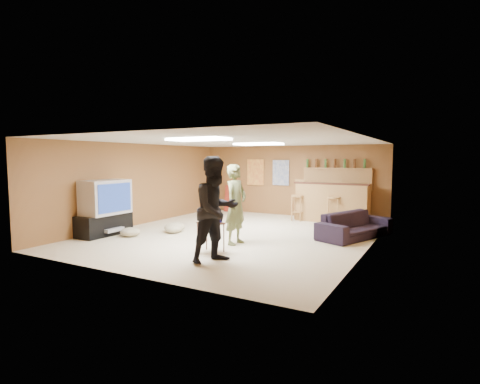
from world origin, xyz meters
The scene contains 32 objects.
ground centered at (0.00, 0.00, 0.00)m, with size 7.00×7.00×0.00m, color beige.
ceiling centered at (0.00, 0.00, 2.20)m, with size 6.00×7.00×0.02m, color silver.
wall_back centered at (0.00, 3.50, 1.10)m, with size 6.00×0.02×2.20m, color brown.
wall_front centered at (0.00, -3.50, 1.10)m, with size 6.00×0.02×2.20m, color brown.
wall_left centered at (-3.00, 0.00, 1.10)m, with size 0.02×7.00×2.20m, color brown.
wall_right centered at (3.00, 0.00, 1.10)m, with size 0.02×7.00×2.20m, color brown.
tv_stand centered at (-2.72, -1.50, 0.25)m, with size 0.55×1.30×0.50m, color black.
dvd_box centered at (-2.50, -1.50, 0.15)m, with size 0.35×0.50×0.08m, color #B2B2B7.
tv_body centered at (-2.65, -1.50, 0.90)m, with size 0.60×1.10×0.80m, color #B2B2B7.
tv_screen centered at (-2.34, -1.50, 0.90)m, with size 0.02×0.95×0.65m, color navy.
bar_counter centered at (1.50, 2.95, 0.55)m, with size 2.00×0.60×1.10m, color olive.
bar_lip centered at (1.50, 2.70, 1.10)m, with size 2.10×0.12×0.05m, color #3D1E13.
bar_shelf centered at (1.50, 3.40, 1.50)m, with size 2.00×0.18×0.05m, color olive.
bar_backing centered at (1.50, 3.42, 1.20)m, with size 2.00×0.14×0.60m, color olive.
poster_left centered at (-1.20, 3.46, 1.35)m, with size 0.60×0.03×0.85m, color #BF3F26.
poster_right centered at (-0.30, 3.46, 1.35)m, with size 0.55×0.03×0.80m, color #334C99.
folding_chair_stack centered at (-2.00, 3.30, 0.45)m, with size 0.50×0.14×0.90m, color maroon.
ceiling_panel_front centered at (0.00, -1.50, 2.17)m, with size 1.20×0.60×0.04m, color white.
ceiling_panel_back centered at (0.00, 1.20, 2.17)m, with size 1.20×0.60×0.04m, color white.
person_olive centered at (0.47, -0.83, 0.84)m, with size 0.61×0.40×1.68m, color #5B6339.
person_black centered at (0.84, -2.20, 0.92)m, with size 0.89×0.69×1.83m, color black.
sofa centered at (2.53, 1.02, 0.29)m, with size 1.97×0.77×0.57m, color black.
tray_table centered at (0.40, -1.69, 0.29)m, with size 0.45×0.36×0.59m, color #3D1E13.
cup_red_near centered at (0.25, -1.65, 0.64)m, with size 0.08×0.08×0.11m, color red.
cup_red_far centered at (0.46, -1.80, 0.64)m, with size 0.08×0.08×0.11m, color red.
cup_blue centered at (0.56, -1.61, 0.65)m, with size 0.09×0.09×0.12m, color #151793.
bar_stool_left centered at (0.57, 2.66, 0.64)m, with size 0.41×0.41×1.29m, color olive, non-canonical shape.
bar_stool_right centered at (1.63, 2.67, 0.65)m, with size 0.41×0.41×1.31m, color olive, non-canonical shape.
cushion_near_tv centered at (-1.51, -0.41, 0.11)m, with size 0.51×0.51×0.23m, color tan.
cushion_mid centered at (-1.44, -0.53, 0.09)m, with size 0.40×0.40×0.18m, color tan.
cushion_far centered at (-2.06, -1.33, 0.10)m, with size 0.45×0.45×0.20m, color tan.
bottle_row centered at (1.44, 3.38, 1.65)m, with size 1.76×0.08×0.26m, color #3F7233, non-canonical shape.
Camera 1 is at (4.27, -7.60, 1.79)m, focal length 28.00 mm.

